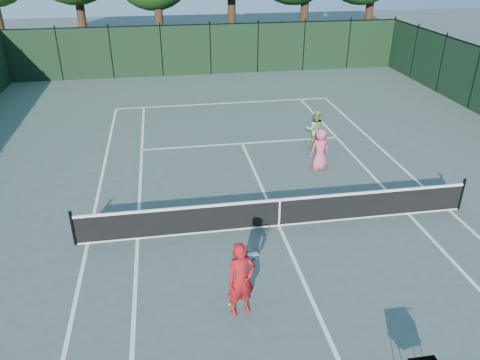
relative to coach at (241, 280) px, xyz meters
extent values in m
plane|color=#44524A|center=(1.71, 3.36, -0.91)|extent=(90.00, 90.00, 0.00)
cube|color=white|center=(-3.78, 3.36, -0.90)|extent=(0.10, 23.77, 0.01)
cube|color=white|center=(7.19, 3.36, -0.90)|extent=(0.10, 23.77, 0.01)
cube|color=white|center=(-2.41, 3.36, -0.90)|extent=(0.10, 23.77, 0.01)
cube|color=white|center=(5.82, 3.36, -0.90)|extent=(0.10, 23.77, 0.01)
cube|color=white|center=(1.71, 15.25, -0.90)|extent=(10.97, 0.10, 0.01)
cube|color=white|center=(1.71, 9.76, -0.90)|extent=(8.23, 0.10, 0.01)
cube|color=white|center=(1.71, 3.36, -0.90)|extent=(0.10, 12.80, 0.01)
cube|color=black|center=(1.71, 3.36, -0.45)|extent=(11.60, 0.03, 0.85)
cube|color=white|center=(1.71, 3.36, -0.03)|extent=(11.60, 0.05, 0.07)
cube|color=white|center=(1.71, 3.36, -0.89)|extent=(11.60, 0.05, 0.04)
cube|color=white|center=(1.71, 3.36, -0.45)|extent=(0.05, 0.04, 0.91)
cylinder|color=black|center=(-4.09, 3.36, -0.38)|extent=(0.09, 0.09, 1.06)
cylinder|color=black|center=(7.51, 3.36, -0.38)|extent=(0.09, 0.09, 1.06)
cube|color=black|center=(1.71, 21.36, 0.59)|extent=(24.00, 0.05, 3.00)
cylinder|color=black|center=(-11.29, 24.86, 1.34)|extent=(0.56, 0.56, 4.50)
cylinder|color=black|center=(-6.29, 25.36, 1.49)|extent=(0.56, 0.56, 4.80)
cylinder|color=black|center=(-1.29, 25.16, 1.24)|extent=(0.56, 0.56, 4.30)
cylinder|color=black|center=(3.71, 25.66, 1.59)|extent=(0.56, 0.56, 5.00)
cylinder|color=black|center=(8.71, 24.96, 1.39)|extent=(0.56, 0.56, 4.60)
cylinder|color=black|center=(13.71, 25.46, 1.29)|extent=(0.56, 0.56, 4.40)
imported|color=#A81316|center=(0.00, 0.00, 0.00)|extent=(0.75, 0.59, 1.81)
cylinder|color=black|center=(0.34, 0.45, 0.04)|extent=(0.03, 0.03, 0.30)
torus|color=black|center=(0.34, 0.45, 0.31)|extent=(0.30, 0.10, 0.30)
imported|color=#DC4D75|center=(4.09, 6.91, -0.12)|extent=(0.86, 0.65, 1.57)
imported|color=#89AE57|center=(4.51, 8.80, -0.09)|extent=(0.90, 0.76, 1.63)
sphere|color=#AECB29|center=(-0.23, 0.23, -0.87)|extent=(0.07, 0.07, 0.07)
camera|label=1|loc=(-1.37, -8.00, 6.62)|focal=35.00mm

